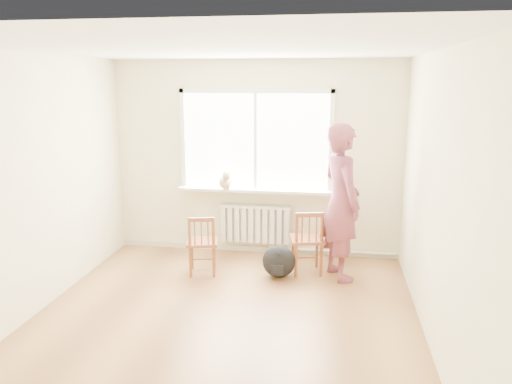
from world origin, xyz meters
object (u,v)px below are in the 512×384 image
at_px(chair_left, 202,245).
at_px(backpack, 279,262).
at_px(cat, 226,181).
at_px(person, 341,202).
at_px(chair_right, 308,242).

xyz_separation_m(chair_left, backpack, (0.97, 0.05, -0.19)).
bearing_deg(cat, backpack, -59.48).
bearing_deg(person, chair_right, 59.04).
bearing_deg(backpack, chair_left, -177.24).
bearing_deg(cat, chair_left, -119.15).
relative_size(person, cat, 4.65).
bearing_deg(chair_right, backpack, 15.18).
bearing_deg(backpack, cat, 138.82).
relative_size(person, backpack, 4.69).
distance_m(chair_left, chair_right, 1.33).
height_order(chair_right, backpack, chair_right).
distance_m(chair_left, cat, 1.03).
bearing_deg(chair_left, cat, -113.08).
height_order(chair_right, person, person).
height_order(chair_left, chair_right, chair_right).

